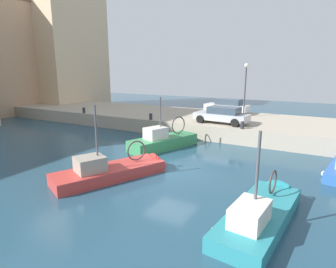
{
  "coord_description": "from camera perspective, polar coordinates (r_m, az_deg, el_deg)",
  "views": [
    {
      "loc": [
        -13.01,
        -7.03,
        5.49
      ],
      "look_at": [
        3.19,
        1.97,
        1.2
      ],
      "focal_mm": 29.9,
      "sensor_mm": 36.0,
      "label": 1
    }
  ],
  "objects": [
    {
      "name": "water_surface",
      "position": [
        15.77,
        0.63,
        -7.33
      ],
      "size": [
        80.0,
        80.0,
        0.0
      ],
      "primitive_type": "plane",
      "color": "navy",
      "rests_on": "ground"
    },
    {
      "name": "quay_wall",
      "position": [
        25.96,
        12.82,
        1.85
      ],
      "size": [
        9.0,
        56.0,
        1.2
      ],
      "primitive_type": "cube",
      "color": "#ADA08C",
      "rests_on": "ground"
    },
    {
      "name": "fishing_boat_teal",
      "position": [
        11.51,
        18.67,
        -15.64
      ],
      "size": [
        6.36,
        2.47,
        4.39
      ],
      "color": "teal",
      "rests_on": "ground"
    },
    {
      "name": "fishing_boat_red",
      "position": [
        15.09,
        -10.39,
        -8.09
      ],
      "size": [
        6.65,
        4.32,
        4.68
      ],
      "color": "#BC3833",
      "rests_on": "ground"
    },
    {
      "name": "fishing_boat_green",
      "position": [
        20.23,
        -0.32,
        -2.35
      ],
      "size": [
        6.25,
        3.53,
        4.45
      ],
      "color": "#388951",
      "rests_on": "ground"
    },
    {
      "name": "parked_car_white",
      "position": [
        28.73,
        11.98,
        5.63
      ],
      "size": [
        2.09,
        4.4,
        1.44
      ],
      "color": "silver",
      "rests_on": "quay_wall"
    },
    {
      "name": "parked_car_silver",
      "position": [
        23.11,
        10.97,
        3.86
      ],
      "size": [
        2.19,
        4.47,
        1.37
      ],
      "color": "#B7B7BC",
      "rests_on": "quay_wall"
    },
    {
      "name": "mooring_bollard_south",
      "position": [
        21.35,
        14.91,
        1.75
      ],
      "size": [
        0.28,
        0.28,
        0.55
      ],
      "primitive_type": "cylinder",
      "color": "#2D2D33",
      "rests_on": "quay_wall"
    },
    {
      "name": "mooring_bollard_mid",
      "position": [
        24.5,
        -3.52,
        3.58
      ],
      "size": [
        0.28,
        0.28,
        0.55
      ],
      "primitive_type": "cylinder",
      "color": "#2D2D33",
      "rests_on": "quay_wall"
    },
    {
      "name": "mooring_bollard_north",
      "position": [
        29.55,
        -16.77,
        4.67
      ],
      "size": [
        0.28,
        0.28,
        0.55
      ],
      "primitive_type": "cylinder",
      "color": "#2D2D33",
      "rests_on": "quay_wall"
    },
    {
      "name": "quay_streetlamp",
      "position": [
        26.8,
        15.53,
        10.35
      ],
      "size": [
        0.36,
        0.36,
        4.83
      ],
      "color": "#38383D",
      "rests_on": "quay_wall"
    },
    {
      "name": "waterfront_building_central",
      "position": [
        43.48,
        -20.78,
        18.52
      ],
      "size": [
        10.02,
        8.4,
        20.47
      ],
      "color": "beige",
      "rests_on": "ground"
    }
  ]
}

